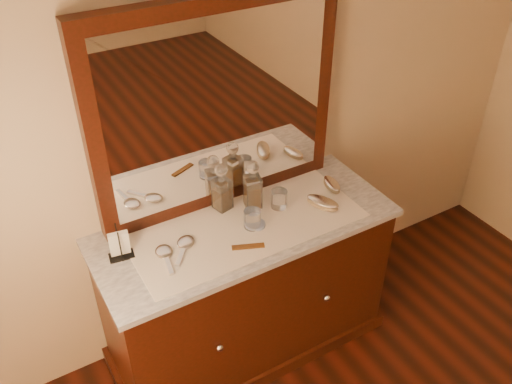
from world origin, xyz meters
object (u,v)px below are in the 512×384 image
at_px(comb, 248,246).
at_px(brush_near, 323,203).
at_px(napkin_rack, 120,245).
at_px(hand_mirror_outer, 165,254).
at_px(mirror_frame, 217,108).
at_px(pin_dish, 257,225).
at_px(decanter_right, 253,189).
at_px(brush_far, 332,185).
at_px(hand_mirror_inner, 185,245).
at_px(dresser_cabinet, 246,290).
at_px(decanter_left, 222,192).

distance_m(comb, brush_near, 0.47).
height_order(napkin_rack, hand_mirror_outer, napkin_rack).
xyz_separation_m(comb, brush_near, (0.46, 0.07, 0.02)).
distance_m(mirror_frame, comb, 0.64).
bearing_deg(pin_dish, hand_mirror_outer, 176.50).
height_order(decanter_right, brush_near, decanter_right).
distance_m(comb, brush_far, 0.62).
height_order(mirror_frame, hand_mirror_inner, mirror_frame).
bearing_deg(decanter_right, pin_dish, -113.54).
relative_size(mirror_frame, decanter_right, 4.71).
xyz_separation_m(mirror_frame, napkin_rack, (-0.58, -0.16, -0.44)).
relative_size(pin_dish, napkin_rack, 0.51).
bearing_deg(hand_mirror_outer, dresser_cabinet, 1.91).
bearing_deg(brush_near, pin_dish, 174.24).
bearing_deg(brush_near, napkin_rack, 170.77).
bearing_deg(comb, hand_mirror_outer, -179.32).
distance_m(mirror_frame, hand_mirror_inner, 0.63).
bearing_deg(hand_mirror_outer, pin_dish, -3.50).
bearing_deg(pin_dish, brush_near, -5.76).
bearing_deg(brush_far, pin_dish, -171.97).
height_order(comb, decanter_right, decanter_right).
bearing_deg(brush_near, dresser_cabinet, 168.87).
bearing_deg(hand_mirror_inner, decanter_right, 14.62).
bearing_deg(dresser_cabinet, hand_mirror_outer, -178.09).
bearing_deg(decanter_left, hand_mirror_outer, -154.88).
distance_m(dresser_cabinet, hand_mirror_outer, 0.61).
distance_m(brush_far, hand_mirror_inner, 0.83).
distance_m(dresser_cabinet, decanter_right, 0.56).
relative_size(pin_dish, brush_near, 0.45).
bearing_deg(brush_far, dresser_cabinet, -177.02).
bearing_deg(hand_mirror_inner, comb, -31.89).
height_order(napkin_rack, hand_mirror_inner, napkin_rack).
height_order(mirror_frame, brush_far, mirror_frame).
xyz_separation_m(pin_dish, hand_mirror_outer, (-0.45, 0.03, 0.00)).
xyz_separation_m(mirror_frame, decanter_right, (0.10, -0.14, -0.40)).
xyz_separation_m(napkin_rack, decanter_left, (0.54, 0.08, 0.04)).
xyz_separation_m(decanter_left, hand_mirror_inner, (-0.28, -0.16, -0.09)).
distance_m(pin_dish, hand_mirror_outer, 0.45).
height_order(comb, hand_mirror_outer, hand_mirror_outer).
relative_size(dresser_cabinet, pin_dish, 17.08).
bearing_deg(brush_near, mirror_frame, 140.46).
relative_size(comb, brush_near, 0.80).
bearing_deg(hand_mirror_inner, decanter_left, 30.87).
distance_m(dresser_cabinet, napkin_rack, 0.77).
bearing_deg(brush_near, comb, -170.82).
relative_size(pin_dish, brush_far, 0.53).
distance_m(pin_dish, decanter_right, 0.18).
bearing_deg(pin_dish, decanter_right, 66.46).
xyz_separation_m(mirror_frame, pin_dish, (0.04, -0.29, -0.49)).
height_order(pin_dish, hand_mirror_inner, hand_mirror_inner).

